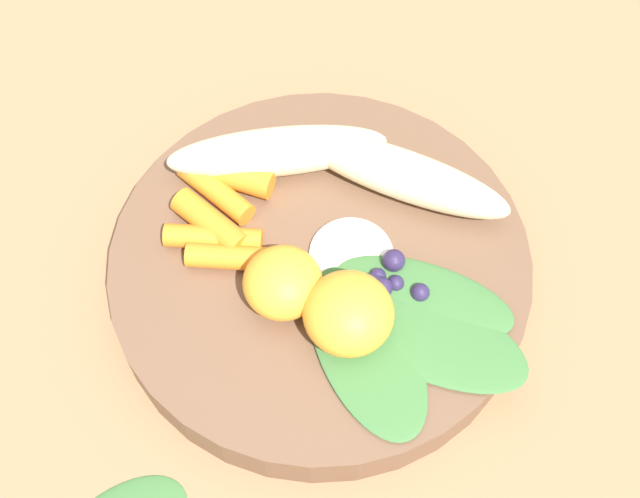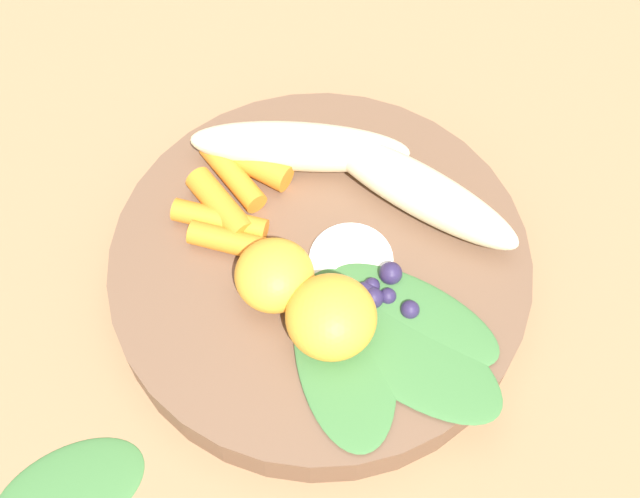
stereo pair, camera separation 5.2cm
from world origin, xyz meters
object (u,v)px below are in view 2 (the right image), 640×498
Objects in this scene: bowl at (320,270)px; kale_leaf_stray at (68,491)px; banana_peeled_left at (300,147)px; orange_segment_near at (331,317)px; banana_peeled_right at (418,189)px.

kale_leaf_stray is (-0.19, 0.04, -0.01)m from bowl.
orange_segment_near is at bearing 103.40° from banana_peeled_left.
bowl is 0.06m from orange_segment_near.
banana_peeled_left is 1.00× the size of banana_peeled_right.
orange_segment_near is (-0.10, -0.01, 0.00)m from banana_peeled_right.
bowl is 0.20m from kale_leaf_stray.
kale_leaf_stray is (-0.24, -0.02, -0.05)m from banana_peeled_left.
kale_leaf_stray is at bearing 169.63° from bowl.
orange_segment_near is at bearing 93.81° from banana_peeled_right.
orange_segment_near is at bearing -136.64° from bowl.
banana_peeled_right is (0.02, -0.08, 0.00)m from banana_peeled_left.
kale_leaf_stray is at bearing 156.00° from orange_segment_near.
banana_peeled_left is 1.56× the size of kale_leaf_stray.
banana_peeled_right reaches higher than kale_leaf_stray.
bowl is 1.84× the size of banana_peeled_right.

